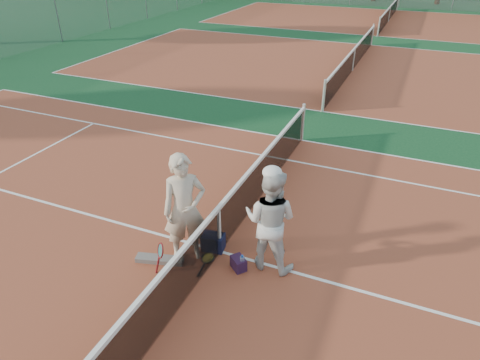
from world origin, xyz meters
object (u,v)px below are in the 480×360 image
sports_bag_purple (238,263)px  racket_red (161,258)px  player_a (185,209)px  water_bottle (242,264)px  net_main (219,230)px  racket_spare (208,259)px  racket_black_held (273,240)px  sports_bag_navy (213,242)px  player_b (270,220)px

sports_bag_purple → racket_red: bearing=-154.2°
player_a → water_bottle: bearing=-37.9°
net_main → racket_spare: (-0.09, -0.31, -0.47)m
racket_black_held → racket_spare: 1.25m
racket_spare → water_bottle: water_bottle is taller
sports_bag_navy → racket_black_held: bearing=18.8°
racket_spare → water_bottle: bearing=-93.4°
player_b → water_bottle: (-0.37, -0.35, -0.82)m
racket_spare → sports_bag_navy: (-0.06, 0.34, 0.12)m
racket_red → player_a: bearing=17.5°
sports_bag_navy → water_bottle: size_ratio=1.37×
net_main → racket_red: 1.15m
player_b → sports_bag_navy: player_b is taller
racket_red → racket_spare: (0.61, 0.56, -0.25)m
sports_bag_navy → sports_bag_purple: sports_bag_navy is taller
net_main → water_bottle: bearing=-27.6°
player_a → racket_black_held: 1.76m
racket_red → water_bottle: size_ratio=1.96×
net_main → player_a: 0.80m
racket_spare → player_b: bearing=-75.3°
racket_black_held → water_bottle: bearing=38.6°
racket_black_held → player_a: bearing=1.4°
player_a → player_b: (1.44, 0.38, -0.08)m
sports_bag_purple → racket_black_held: bearing=58.9°
player_a → racket_spare: (0.40, 0.03, -1.00)m
player_a → racket_black_held: player_a is taller
water_bottle → player_a: bearing=-178.2°
racket_red → water_bottle: 1.42m
player_b → racket_red: player_b is taller
racket_black_held → racket_spare: size_ratio=0.91×
racket_red → racket_spare: bearing=-7.9°
net_main → sports_bag_navy: net_main is taller
racket_black_held → water_bottle: (-0.33, -0.70, -0.12)m
racket_red → racket_black_held: size_ratio=1.07×
net_main → racket_black_held: net_main is taller
player_b → racket_black_held: bearing=-82.8°
racket_black_held → sports_bag_navy: 1.13m
racket_spare → sports_bag_purple: size_ratio=2.06×
net_main → racket_spare: bearing=-106.2°
racket_spare → water_bottle: size_ratio=2.00×
racket_red → water_bottle: (1.29, 0.57, -0.14)m
player_a → water_bottle: 1.40m
racket_red → racket_black_held: (1.62, 1.27, -0.02)m
player_a → racket_spare: size_ratio=3.47×
player_b → racket_red: (-1.66, -0.92, -0.67)m
player_a → racket_spare: 1.07m
net_main → sports_bag_navy: bearing=170.2°
player_a → player_b: bearing=-25.0°
player_a → racket_black_held: (1.41, 0.73, -0.77)m
racket_spare → water_bottle: (0.68, 0.01, 0.11)m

